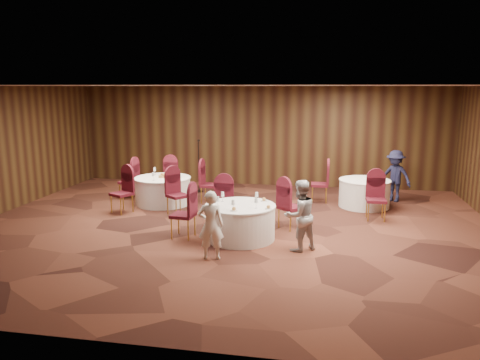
% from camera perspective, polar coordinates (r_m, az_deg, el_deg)
% --- Properties ---
extents(ground, '(12.00, 12.00, 0.00)m').
position_cam_1_polar(ground, '(10.71, -1.25, -5.95)').
color(ground, black).
rests_on(ground, ground).
extents(room_shell, '(12.00, 12.00, 12.00)m').
position_cam_1_polar(room_shell, '(10.30, -1.30, 4.54)').
color(room_shell, silver).
rests_on(room_shell, ground).
extents(table_main, '(1.49, 1.49, 0.74)m').
position_cam_1_polar(table_main, '(9.93, 0.03, -5.09)').
color(table_main, white).
rests_on(table_main, ground).
extents(table_left, '(1.53, 1.53, 0.74)m').
position_cam_1_polar(table_left, '(13.03, -9.37, -1.26)').
color(table_left, white).
rests_on(table_left, ground).
extents(table_right, '(1.35, 1.35, 0.74)m').
position_cam_1_polar(table_right, '(12.98, 14.90, -1.54)').
color(table_right, white).
rests_on(table_right, ground).
extents(chairs_main, '(2.87, 1.83, 1.00)m').
position_cam_1_polar(chairs_main, '(10.56, -0.76, -3.39)').
color(chairs_main, '#440D17').
rests_on(chairs_main, ground).
extents(chairs_left, '(2.96, 2.91, 1.00)m').
position_cam_1_polar(chairs_left, '(12.99, -9.40, -0.73)').
color(chairs_left, '#440D17').
rests_on(chairs_left, ground).
extents(chairs_right, '(1.90, 2.13, 1.00)m').
position_cam_1_polar(chairs_right, '(12.48, 12.77, -1.36)').
color(chairs_right, '#440D17').
rests_on(chairs_right, ground).
extents(tabletop_main, '(1.16, 1.05, 0.22)m').
position_cam_1_polar(tabletop_main, '(9.70, 0.64, -2.62)').
color(tabletop_main, silver).
rests_on(tabletop_main, table_main).
extents(tabletop_left, '(0.84, 0.82, 0.22)m').
position_cam_1_polar(tabletop_left, '(12.94, -9.44, 0.67)').
color(tabletop_left, silver).
rests_on(tabletop_left, table_left).
extents(tabletop_right, '(0.08, 0.08, 0.22)m').
position_cam_1_polar(tabletop_right, '(12.60, 15.87, 0.46)').
color(tabletop_right, silver).
rests_on(tabletop_right, table_right).
extents(mic_stand, '(0.24, 0.24, 1.61)m').
position_cam_1_polar(mic_stand, '(14.37, -5.04, 0.41)').
color(mic_stand, black).
rests_on(mic_stand, ground).
extents(woman_a, '(0.52, 0.38, 1.31)m').
position_cam_1_polar(woman_a, '(8.72, -3.57, -5.52)').
color(woman_a, white).
rests_on(woman_a, ground).
extents(woman_b, '(0.87, 0.85, 1.42)m').
position_cam_1_polar(woman_b, '(9.22, 7.29, -4.32)').
color(woman_b, '#B0B1B5').
rests_on(woman_b, ground).
extents(man_c, '(1.08, 0.94, 1.45)m').
position_cam_1_polar(man_c, '(13.77, 18.37, 0.46)').
color(man_c, black).
rests_on(man_c, ground).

